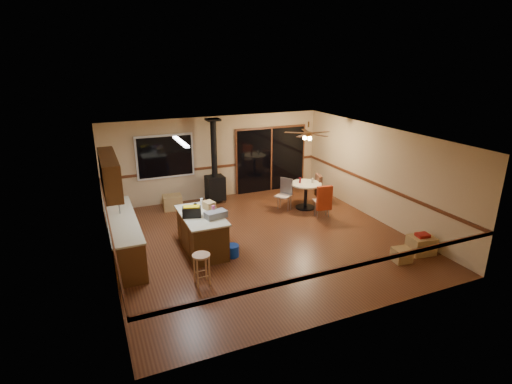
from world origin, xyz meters
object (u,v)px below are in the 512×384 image
toolbox_black (192,212)px  chair_left (285,190)px  box_corner_b (402,255)px  chair_near (324,198)px  bar_stool (202,269)px  dining_table (306,191)px  box_corner_a (421,245)px  kitchen_island (202,232)px  blue_bucket (232,251)px  toolbox_grey (216,214)px  chair_right (319,186)px  box_under_window (172,202)px  wood_stove (215,179)px

toolbox_black → chair_left: (3.22, 1.66, -0.43)m
chair_left → box_corner_b: (0.92, -3.89, -0.43)m
toolbox_black → chair_near: 3.98m
bar_stool → dining_table: size_ratio=0.71×
chair_near → toolbox_black: bearing=-171.0°
bar_stool → chair_left: 4.58m
chair_near → box_corner_a: bearing=-71.3°
kitchen_island → bar_stool: (-0.42, -1.43, -0.13)m
toolbox_black → blue_bucket: toolbox_black is taller
toolbox_grey → blue_bucket: size_ratio=1.51×
kitchen_island → chair_left: size_ratio=3.00×
chair_near → chair_right: size_ratio=1.00×
chair_left → blue_bucket: bearing=-138.6°
toolbox_black → box_under_window: toolbox_black is taller
toolbox_grey → box_corner_a: bearing=-23.0°
toolbox_grey → chair_right: toolbox_grey is taller
blue_bucket → chair_near: size_ratio=0.46×
kitchen_island → box_under_window: (-0.08, 2.92, -0.24)m
toolbox_grey → bar_stool: toolbox_grey is taller
wood_stove → box_corner_a: size_ratio=4.59×
box_corner_b → dining_table: bearing=94.7°
box_under_window → chair_right: bearing=-18.1°
wood_stove → chair_near: bearing=-46.2°
wood_stove → toolbox_grey: bearing=-107.3°
box_corner_a → box_corner_b: size_ratio=1.43×
toolbox_grey → wood_stove: bearing=72.7°
box_corner_b → bar_stool: bearing=168.9°
box_under_window → box_corner_b: size_ratio=1.42×
wood_stove → box_corner_b: size_ratio=6.58×
bar_stool → kitchen_island: bearing=73.7°
wood_stove → bar_stool: (-1.72, -4.48, -0.40)m
toolbox_grey → chair_near: toolbox_grey is taller
toolbox_grey → chair_left: size_ratio=0.86×
chair_near → box_corner_a: 2.90m
toolbox_grey → toolbox_black: (-0.48, 0.25, 0.04)m
dining_table → chair_left: 0.64m
toolbox_grey → box_corner_b: (3.66, -1.97, -0.82)m
chair_left → chair_right: size_ratio=0.80×
box_under_window → kitchen_island: bearing=-88.4°
toolbox_grey → chair_right: bearing=25.6°
blue_bucket → bar_stool: bearing=-137.6°
box_corner_a → wood_stove: bearing=122.4°
toolbox_grey → dining_table: toolbox_grey is taller
toolbox_black → dining_table: bearing=21.4°
toolbox_black → bar_stool: bearing=-98.0°
kitchen_island → blue_bucket: (0.54, -0.56, -0.32)m
toolbox_black → box_corner_a: 5.32m
dining_table → chair_right: size_ratio=1.31×
wood_stove → box_corner_b: bearing=-63.9°
box_corner_b → kitchen_island: bearing=149.8°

